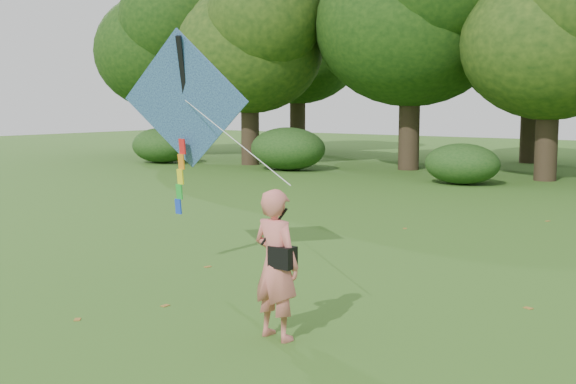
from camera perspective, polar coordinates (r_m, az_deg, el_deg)
The scene contains 6 objects.
ground at distance 9.27m, azimuth -4.85°, elevation -10.72°, with size 100.00×100.00×0.00m, color #265114.
man_kite_flyer at distance 8.65m, azimuth -0.95°, elevation -5.74°, with size 0.66×0.44×1.82m, color #E3736A.
crossbody_bag at distance 8.54m, azimuth -0.45°, elevation -5.09°, with size 0.43×0.20×0.72m.
flying_kite at distance 12.27m, azimuth -8.14°, elevation 7.00°, with size 4.88×2.53×3.11m.
shrub_band at distance 25.20m, azimuth 20.94°, elevation 2.13°, with size 39.15×3.22×1.88m.
fallen_leaves at distance 11.94m, azimuth 4.98°, elevation -6.63°, with size 9.58×15.10×0.01m.
Camera 1 is at (5.79, -6.66, 2.83)m, focal length 45.00 mm.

